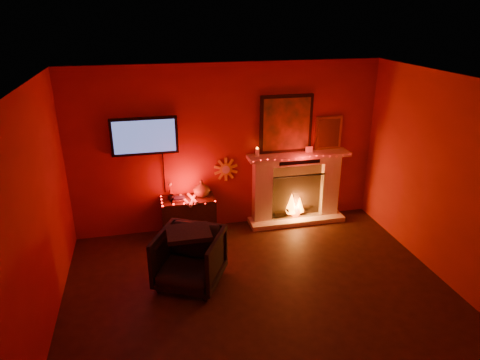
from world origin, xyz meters
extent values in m
plane|color=black|center=(0.00, 0.00, 0.00)|extent=(5.00, 5.00, 0.00)
plane|color=beige|center=(0.00, 0.00, 2.70)|extent=(5.00, 5.00, 0.00)
plane|color=maroon|center=(0.00, 2.50, 1.35)|extent=(5.00, 0.00, 5.00)
plane|color=maroon|center=(-2.50, 0.00, 1.35)|extent=(0.00, 5.00, 5.00)
plane|color=maroon|center=(2.50, 0.00, 1.35)|extent=(0.00, 5.00, 5.00)
cube|color=beige|center=(1.15, 2.30, 0.04)|extent=(1.65, 0.40, 0.08)
cube|color=beige|center=(0.55, 2.39, 0.55)|extent=(0.30, 0.22, 0.95)
cube|color=beige|center=(1.75, 2.39, 0.55)|extent=(0.30, 0.22, 0.95)
cube|color=beige|center=(1.15, 2.39, 1.10)|extent=(1.50, 0.22, 0.14)
cube|color=beige|center=(1.15, 2.33, 1.20)|extent=(1.72, 0.34, 0.06)
cube|color=#8B6A50|center=(1.15, 2.45, 0.55)|extent=(0.90, 0.10, 0.95)
cube|color=black|center=(1.15, 2.27, 0.47)|extent=(0.90, 0.02, 0.78)
cylinder|color=black|center=(1.05, 2.36, 0.14)|extent=(0.55, 0.09, 0.09)
cylinder|color=black|center=(1.23, 2.38, 0.20)|extent=(0.51, 0.18, 0.08)
cone|color=orange|center=(1.07, 2.36, 0.33)|extent=(0.20, 0.20, 0.34)
cone|color=orange|center=(1.22, 2.37, 0.29)|extent=(0.16, 0.16, 0.26)
sphere|color=#FF3F07|center=(1.15, 2.36, 0.16)|extent=(0.18, 0.18, 0.18)
cube|color=black|center=(0.95, 2.46, 1.71)|extent=(0.88, 0.05, 0.95)
cube|color=#CB571B|center=(0.95, 2.44, 1.71)|extent=(0.78, 0.01, 0.85)
cube|color=gold|center=(1.70, 2.47, 1.51)|extent=(0.46, 0.04, 0.56)
cube|color=#956322|center=(1.70, 2.45, 1.51)|extent=(0.38, 0.01, 0.48)
cylinder|color=white|center=(0.45, 2.38, 1.29)|extent=(0.07, 0.07, 0.12)
cube|color=silver|center=(1.33, 2.36, 1.28)|extent=(0.12, 0.01, 0.10)
cube|color=black|center=(-1.30, 2.46, 1.65)|extent=(1.00, 0.06, 0.58)
cube|color=#445EAF|center=(-1.30, 2.42, 1.65)|extent=(0.92, 0.01, 0.50)
cylinder|color=black|center=(-1.05, 2.47, 1.03)|extent=(0.02, 0.02, 0.66)
cylinder|color=yellow|center=(-0.05, 2.48, 1.00)|extent=(0.20, 0.03, 0.20)
cylinder|color=silver|center=(-0.05, 2.46, 1.00)|extent=(0.13, 0.01, 0.13)
cube|color=black|center=(-0.71, 2.26, 0.32)|extent=(0.84, 0.42, 0.64)
imported|color=brown|center=(-0.49, 2.31, 0.78)|extent=(0.26, 0.26, 0.28)
imported|color=black|center=(-0.98, 2.26, 0.69)|extent=(0.11, 0.11, 0.09)
cylinder|color=silver|center=(-0.78, 2.17, 0.67)|extent=(0.13, 0.38, 0.05)
cylinder|color=silver|center=(-0.66, 2.10, 0.67)|extent=(0.15, 0.38, 0.05)
cylinder|color=silver|center=(-0.65, 2.19, 0.67)|extent=(0.14, 0.38, 0.05)
cube|color=#5F271B|center=(-0.86, 2.21, 0.66)|extent=(0.20, 0.14, 0.03)
cube|color=#1B263F|center=(-0.85, 2.22, 0.68)|extent=(0.17, 0.12, 0.02)
imported|color=black|center=(-0.85, 0.92, 0.38)|extent=(1.10, 1.11, 0.76)
camera|label=1|loc=(-1.29, -3.94, 3.44)|focal=32.00mm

